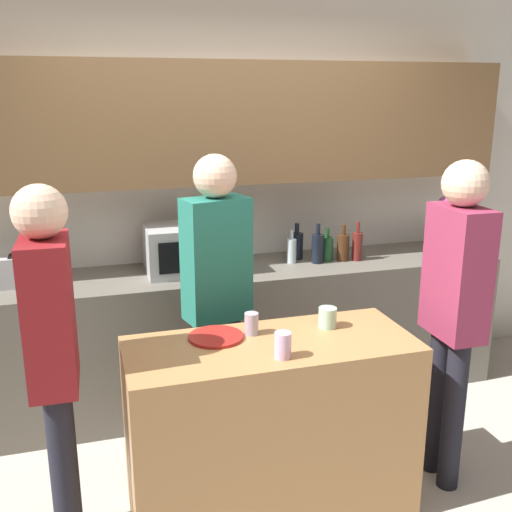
{
  "coord_description": "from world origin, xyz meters",
  "views": [
    {
      "loc": [
        -0.92,
        -2.2,
        2.02
      ],
      "look_at": [
        -0.12,
        0.47,
        1.25
      ],
      "focal_mm": 42.0,
      "sensor_mm": 36.0,
      "label": 1
    }
  ],
  "objects_px": {
    "microwave": "(187,249)",
    "person_left": "(52,345)",
    "person_center": "(217,284)",
    "toaster": "(3,272)",
    "bottle_0": "(292,250)",
    "bottle_2": "(318,248)",
    "person_right": "(455,298)",
    "bottle_5": "(357,246)",
    "cup_2": "(327,318)",
    "plate_on_island": "(216,337)",
    "cup_0": "(283,345)",
    "bottle_1": "(297,245)",
    "potted_plant": "(445,223)",
    "bottle_4": "(343,247)",
    "cup_1": "(251,324)",
    "bottle_3": "(327,248)"
  },
  "relations": [
    {
      "from": "bottle_5",
      "to": "bottle_4",
      "type": "bearing_deg",
      "value": 167.33
    },
    {
      "from": "cup_2",
      "to": "toaster",
      "type": "bearing_deg",
      "value": 145.44
    },
    {
      "from": "cup_0",
      "to": "toaster",
      "type": "bearing_deg",
      "value": 132.82
    },
    {
      "from": "potted_plant",
      "to": "cup_1",
      "type": "bearing_deg",
      "value": -148.61
    },
    {
      "from": "person_right",
      "to": "bottle_5",
      "type": "bearing_deg",
      "value": -0.09
    },
    {
      "from": "bottle_1",
      "to": "bottle_4",
      "type": "relative_size",
      "value": 1.0
    },
    {
      "from": "potted_plant",
      "to": "plate_on_island",
      "type": "xyz_separation_m",
      "value": [
        -1.93,
        -1.07,
        -0.2
      ]
    },
    {
      "from": "bottle_0",
      "to": "bottle_1",
      "type": "relative_size",
      "value": 0.91
    },
    {
      "from": "potted_plant",
      "to": "cup_0",
      "type": "relative_size",
      "value": 3.36
    },
    {
      "from": "bottle_0",
      "to": "cup_2",
      "type": "bearing_deg",
      "value": -100.71
    },
    {
      "from": "bottle_1",
      "to": "bottle_5",
      "type": "distance_m",
      "value": 0.41
    },
    {
      "from": "microwave",
      "to": "person_left",
      "type": "height_order",
      "value": "person_left"
    },
    {
      "from": "bottle_4",
      "to": "person_left",
      "type": "height_order",
      "value": "person_left"
    },
    {
      "from": "bottle_0",
      "to": "bottle_3",
      "type": "xyz_separation_m",
      "value": [
        0.24,
        -0.02,
        -0.0
      ]
    },
    {
      "from": "toaster",
      "to": "person_right",
      "type": "distance_m",
      "value": 2.52
    },
    {
      "from": "bottle_5",
      "to": "person_right",
      "type": "relative_size",
      "value": 0.15
    },
    {
      "from": "cup_1",
      "to": "cup_2",
      "type": "relative_size",
      "value": 1.06
    },
    {
      "from": "person_left",
      "to": "potted_plant",
      "type": "bearing_deg",
      "value": 115.36
    },
    {
      "from": "toaster",
      "to": "cup_0",
      "type": "height_order",
      "value": "toaster"
    },
    {
      "from": "plate_on_island",
      "to": "bottle_1",
      "type": "bearing_deg",
      "value": 54.24
    },
    {
      "from": "cup_0",
      "to": "person_left",
      "type": "bearing_deg",
      "value": 168.62
    },
    {
      "from": "bottle_2",
      "to": "person_center",
      "type": "relative_size",
      "value": 0.16
    },
    {
      "from": "bottle_4",
      "to": "person_right",
      "type": "distance_m",
      "value": 1.16
    },
    {
      "from": "bottle_2",
      "to": "bottle_5",
      "type": "relative_size",
      "value": 1.01
    },
    {
      "from": "microwave",
      "to": "bottle_0",
      "type": "xyz_separation_m",
      "value": [
        0.7,
        0.0,
        -0.06
      ]
    },
    {
      "from": "bottle_1",
      "to": "cup_1",
      "type": "xyz_separation_m",
      "value": [
        -0.65,
        -1.15,
        -0.05
      ]
    },
    {
      "from": "bottle_3",
      "to": "person_left",
      "type": "height_order",
      "value": "person_left"
    },
    {
      "from": "microwave",
      "to": "bottle_3",
      "type": "xyz_separation_m",
      "value": [
        0.95,
        -0.02,
        -0.06
      ]
    },
    {
      "from": "person_left",
      "to": "person_center",
      "type": "distance_m",
      "value": 0.97
    },
    {
      "from": "toaster",
      "to": "person_right",
      "type": "xyz_separation_m",
      "value": [
        2.22,
        -1.21,
        0.02
      ]
    },
    {
      "from": "cup_2",
      "to": "plate_on_island",
      "type": "bearing_deg",
      "value": 177.75
    },
    {
      "from": "bottle_5",
      "to": "person_left",
      "type": "relative_size",
      "value": 0.16
    },
    {
      "from": "cup_2",
      "to": "cup_0",
      "type": "bearing_deg",
      "value": -140.46
    },
    {
      "from": "cup_1",
      "to": "person_left",
      "type": "height_order",
      "value": "person_left"
    },
    {
      "from": "cup_0",
      "to": "cup_1",
      "type": "distance_m",
      "value": 0.3
    },
    {
      "from": "bottle_4",
      "to": "bottle_0",
      "type": "bearing_deg",
      "value": 172.32
    },
    {
      "from": "person_right",
      "to": "microwave",
      "type": "bearing_deg",
      "value": 43.97
    },
    {
      "from": "bottle_1",
      "to": "bottle_3",
      "type": "bearing_deg",
      "value": -29.47
    },
    {
      "from": "bottle_1",
      "to": "person_left",
      "type": "bearing_deg",
      "value": -141.12
    },
    {
      "from": "plate_on_island",
      "to": "person_right",
      "type": "distance_m",
      "value": 1.2
    },
    {
      "from": "cup_2",
      "to": "bottle_4",
      "type": "bearing_deg",
      "value": 61.89
    },
    {
      "from": "potted_plant",
      "to": "bottle_4",
      "type": "distance_m",
      "value": 0.82
    },
    {
      "from": "microwave",
      "to": "toaster",
      "type": "distance_m",
      "value": 1.09
    },
    {
      "from": "bottle_0",
      "to": "bottle_2",
      "type": "height_order",
      "value": "bottle_2"
    },
    {
      "from": "bottle_3",
      "to": "bottle_4",
      "type": "distance_m",
      "value": 0.11
    },
    {
      "from": "microwave",
      "to": "person_left",
      "type": "bearing_deg",
      "value": -123.87
    },
    {
      "from": "bottle_1",
      "to": "bottle_2",
      "type": "relative_size",
      "value": 0.93
    },
    {
      "from": "bottle_4",
      "to": "person_left",
      "type": "relative_size",
      "value": 0.15
    },
    {
      "from": "bottle_0",
      "to": "bottle_2",
      "type": "relative_size",
      "value": 0.84
    },
    {
      "from": "cup_2",
      "to": "person_center",
      "type": "xyz_separation_m",
      "value": [
        -0.45,
        0.44,
        0.08
      ]
    }
  ]
}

